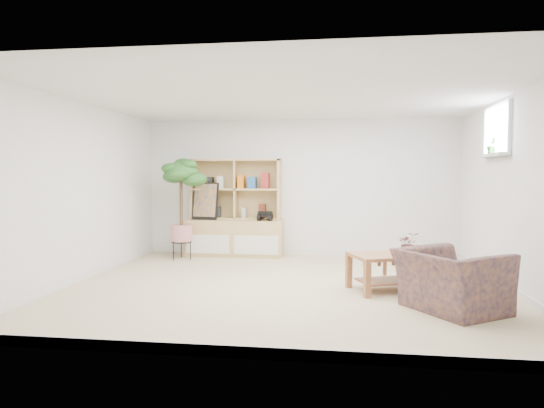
# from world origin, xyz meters

# --- Properties ---
(floor) EXTENTS (5.50, 5.00, 0.01)m
(floor) POSITION_xyz_m (0.00, 0.00, 0.00)
(floor) COLOR tan
(floor) RESTS_ON ground
(ceiling) EXTENTS (5.50, 5.00, 0.01)m
(ceiling) POSITION_xyz_m (0.00, 0.00, 2.40)
(ceiling) COLOR silver
(ceiling) RESTS_ON walls
(walls) EXTENTS (5.51, 5.01, 2.40)m
(walls) POSITION_xyz_m (0.00, 0.00, 1.20)
(walls) COLOR white
(walls) RESTS_ON floor
(baseboard) EXTENTS (5.50, 5.00, 0.10)m
(baseboard) POSITION_xyz_m (0.00, 0.00, 0.05)
(baseboard) COLOR white
(baseboard) RESTS_ON floor
(window) EXTENTS (0.10, 0.98, 0.68)m
(window) POSITION_xyz_m (2.73, 0.60, 2.00)
(window) COLOR #CFE3FC
(window) RESTS_ON walls
(window_sill) EXTENTS (0.14, 1.00, 0.04)m
(window_sill) POSITION_xyz_m (2.67, 0.60, 1.68)
(window_sill) COLOR white
(window_sill) RESTS_ON walls
(storage_unit) EXTENTS (1.71, 0.58, 1.71)m
(storage_unit) POSITION_xyz_m (-1.12, 2.24, 0.85)
(storage_unit) COLOR tan
(storage_unit) RESTS_ON floor
(poster) EXTENTS (0.48, 0.19, 0.65)m
(poster) POSITION_xyz_m (-1.63, 2.16, 0.97)
(poster) COLOR #ECA30F
(poster) RESTS_ON storage_unit
(toy_truck) EXTENTS (0.35, 0.24, 0.18)m
(toy_truck) POSITION_xyz_m (-0.57, 2.13, 0.73)
(toy_truck) COLOR black
(toy_truck) RESTS_ON storage_unit
(coffee_table) EXTENTS (1.26, 0.98, 0.46)m
(coffee_table) POSITION_xyz_m (1.40, -0.02, 0.23)
(coffee_table) COLOR brown
(coffee_table) RESTS_ON floor
(table_plant) EXTENTS (0.26, 0.23, 0.27)m
(table_plant) POSITION_xyz_m (1.53, -0.07, 0.59)
(table_plant) COLOR #104918
(table_plant) RESTS_ON coffee_table
(floor_tree) EXTENTS (0.72, 0.72, 1.71)m
(floor_tree) POSITION_xyz_m (-1.93, 1.74, 0.86)
(floor_tree) COLOR #2D5E25
(floor_tree) RESTS_ON floor
(armchair) EXTENTS (1.25, 1.29, 0.72)m
(armchair) POSITION_xyz_m (1.85, -0.90, 0.36)
(armchair) COLOR #131839
(armchair) RESTS_ON floor
(sill_plant) EXTENTS (0.14, 0.12, 0.22)m
(sill_plant) POSITION_xyz_m (2.67, 0.63, 1.81)
(sill_plant) COLOR #2D5E25
(sill_plant) RESTS_ON window_sill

